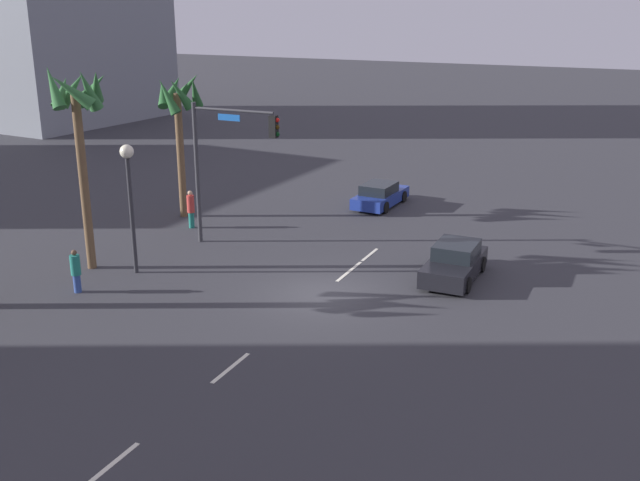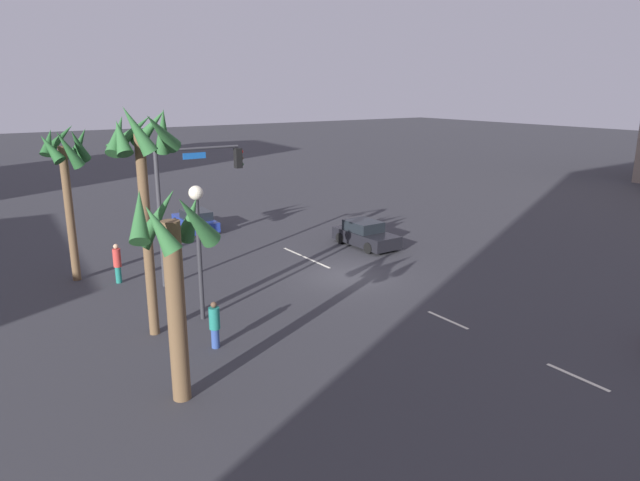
{
  "view_description": "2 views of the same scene",
  "coord_description": "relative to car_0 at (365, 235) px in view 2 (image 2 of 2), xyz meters",
  "views": [
    {
      "loc": [
        -24.27,
        -11.21,
        10.83
      ],
      "look_at": [
        1.18,
        0.62,
        1.74
      ],
      "focal_mm": 41.75,
      "sensor_mm": 36.0,
      "label": 1
    },
    {
      "loc": [
        -21.49,
        16.14,
        8.99
      ],
      "look_at": [
        0.49,
        1.28,
        1.88
      ],
      "focal_mm": 32.24,
      "sensor_mm": 36.0,
      "label": 2
    }
  ],
  "objects": [
    {
      "name": "lane_stripe_1",
      "position": [
        -16.19,
        4.18,
        -0.66
      ],
      "size": [
        2.18,
        0.14,
        0.01
      ],
      "primitive_type": "cube",
      "color": "silver",
      "rests_on": "ground_plane"
    },
    {
      "name": "ground_plane",
      "position": [
        -3.85,
        4.18,
        -0.67
      ],
      "size": [
        220.0,
        220.0,
        0.0
      ],
      "primitive_type": "plane",
      "color": "#333338"
    },
    {
      "name": "lane_stripe_4",
      "position": [
        1.28,
        4.18,
        -0.66
      ],
      "size": [
        1.83,
        0.14,
        0.01
      ],
      "primitive_type": "cube",
      "color": "silver",
      "rests_on": "ground_plane"
    },
    {
      "name": "palm_tree_0",
      "position": [
        2.95,
        15.21,
        5.02
      ],
      "size": [
        2.45,
        2.6,
        7.46
      ],
      "color": "brown",
      "rests_on": "ground_plane"
    },
    {
      "name": "palm_tree_1",
      "position": [
        -5.23,
        14.2,
        5.99
      ],
      "size": [
        2.81,
        2.65,
        8.51
      ],
      "color": "brown",
      "rests_on": "ground_plane"
    },
    {
      "name": "pedestrian_1",
      "position": [
        1.4,
        13.77,
        0.34
      ],
      "size": [
        0.42,
        0.42,
        1.9
      ],
      "color": "#1E7266",
      "rests_on": "ground_plane"
    },
    {
      "name": "palm_tree_2",
      "position": [
        -10.3,
        15.15,
        3.75
      ],
      "size": [
        2.69,
        2.54,
        6.43
      ],
      "color": "brown",
      "rests_on": "ground_plane"
    },
    {
      "name": "car_0",
      "position": [
        0.0,
        0.0,
        0.0
      ],
      "size": [
        4.25,
        1.99,
        1.46
      ],
      "color": "black",
      "rests_on": "ground_plane"
    },
    {
      "name": "lane_stripe_3",
      "position": [
        -1.1,
        4.18,
        -0.66
      ],
      "size": [
        2.55,
        0.14,
        0.01
      ],
      "primitive_type": "cube",
      "color": "silver",
      "rests_on": "ground_plane"
    },
    {
      "name": "lane_stripe_2",
      "position": [
        -10.56,
        4.18,
        -0.66
      ],
      "size": [
        2.14,
        0.14,
        0.01
      ],
      "primitive_type": "cube",
      "color": "silver",
      "rests_on": "ground_plane"
    },
    {
      "name": "car_3",
      "position": [
        9.25,
        6.69,
        -0.06
      ],
      "size": [
        4.35,
        2.02,
        1.31
      ],
      "color": "navy",
      "rests_on": "ground_plane"
    },
    {
      "name": "pedestrian_0",
      "position": [
        -7.68,
        12.87,
        0.24
      ],
      "size": [
        0.54,
        0.54,
        1.73
      ],
      "color": "#2D478C",
      "rests_on": "ground_plane"
    },
    {
      "name": "streetlamp",
      "position": [
        -4.95,
        12.2,
        3.18
      ],
      "size": [
        0.56,
        0.56,
        5.39
      ],
      "color": "#2D2D33",
      "rests_on": "ground_plane"
    },
    {
      "name": "traffic_signal",
      "position": [
        -0.27,
        10.73,
        3.7
      ],
      "size": [
        0.32,
        4.39,
        6.51
      ],
      "color": "#38383D",
      "rests_on": "ground_plane"
    }
  ]
}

